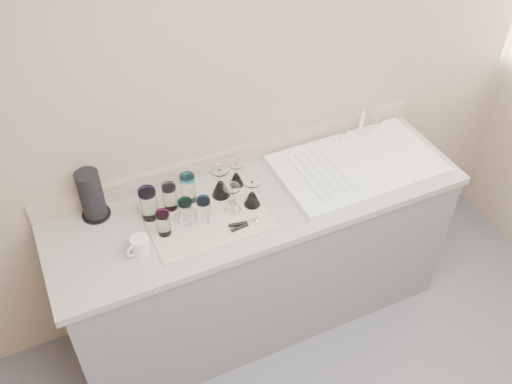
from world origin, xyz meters
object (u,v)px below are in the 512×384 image
tumbler_teal (149,204)px  goblet_front_left (233,202)px  paper_towel_roll (92,195)px  tumbler_lavender (204,210)px  tumbler_cyan (170,197)px  sink_unit (357,164)px  goblet_back_left (220,186)px  tumbler_blue (186,211)px  can_opener (244,224)px  tumbler_magenta (164,223)px  white_mug (140,246)px  goblet_front_right (252,197)px  tumbler_purple (188,188)px  goblet_back_right (236,177)px

tumbler_teal → goblet_front_left: tumbler_teal is taller
paper_towel_roll → tumbler_lavender: bearing=-29.4°
tumbler_teal → paper_towel_roll: bearing=151.2°
tumbler_cyan → goblet_front_left: 0.29m
sink_unit → goblet_back_left: bearing=172.7°
tumbler_teal → tumbler_blue: 0.18m
sink_unit → can_opener: sink_unit is taller
tumbler_cyan → tumbler_magenta: tumbler_cyan is taller
goblet_back_left → sink_unit: bearing=-7.3°
tumbler_magenta → sink_unit: bearing=2.1°
tumbler_cyan → paper_towel_roll: size_ratio=0.54×
can_opener → white_mug: bearing=174.1°
tumbler_blue → tumbler_lavender: (0.08, -0.02, 0.00)m
tumbler_cyan → tumbler_magenta: (-0.08, -0.15, -0.00)m
goblet_front_left → goblet_front_right: bearing=-2.4°
tumbler_lavender → can_opener: tumbler_lavender is taller
tumbler_cyan → tumbler_purple: bearing=8.1°
goblet_back_right → white_mug: bearing=-157.7°
goblet_back_right → goblet_front_right: (0.01, -0.16, 0.00)m
goblet_front_left → paper_towel_roll: bearing=157.6°
goblet_front_right → white_mug: (-0.57, -0.07, -0.01)m
tumbler_magenta → white_mug: tumbler_magenta is taller
goblet_front_left → tumbler_purple: bearing=137.4°
tumbler_blue → goblet_front_left: goblet_front_left is taller
tumbler_purple → can_opener: (0.17, -0.27, -0.07)m
tumbler_lavender → goblet_front_left: bearing=3.2°
tumbler_lavender → goblet_back_left: bearing=43.9°
tumbler_teal → tumbler_cyan: 0.11m
tumbler_teal → goblet_back_left: (0.35, 0.00, -0.03)m
can_opener → paper_towel_roll: bearing=148.8°
tumbler_purple → goblet_back_left: 0.16m
can_opener → tumbler_cyan: bearing=136.0°
tumbler_blue → tumbler_purple: bearing=66.4°
goblet_back_left → can_opener: 0.24m
paper_towel_roll → goblet_front_left: bearing=-22.4°
tumbler_teal → goblet_back_right: bearing=5.0°
tumbler_cyan → white_mug: bearing=-135.3°
tumbler_purple → goblet_front_right: size_ratio=1.03×
tumbler_teal → goblet_back_left: tumbler_teal is taller
goblet_back_left → goblet_front_right: size_ratio=1.11×
tumbler_magenta → tumbler_lavender: 0.19m
goblet_back_right → paper_towel_roll: (-0.68, 0.09, 0.07)m
tumbler_lavender → goblet_front_right: goblet_front_right is taller
goblet_front_right → white_mug: 0.57m
tumbler_cyan → goblet_back_right: tumbler_cyan is taller
tumbler_blue → white_mug: 0.26m
sink_unit → tumbler_lavender: 0.85m
tumbler_blue → goblet_front_right: bearing=-3.5°
goblet_front_right → paper_towel_roll: 0.74m
tumbler_purple → tumbler_magenta: tumbler_purple is taller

